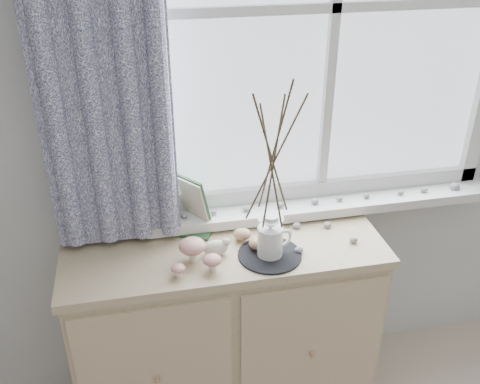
{
  "coord_description": "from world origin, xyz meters",
  "views": [
    {
      "loc": [
        -0.43,
        0.13,
        1.99
      ],
      "look_at": [
        -0.1,
        1.7,
        1.1
      ],
      "focal_mm": 40.0,
      "sensor_mm": 36.0,
      "label": 1
    }
  ],
  "objects_px": {
    "sideboard": "(226,331)",
    "toadstool_cluster": "(195,252)",
    "twig_pitcher": "(273,156)",
    "botanical_book": "(175,208)"
  },
  "relations": [
    {
      "from": "botanical_book",
      "to": "sideboard",
      "type": "bearing_deg",
      "value": -10.92
    },
    {
      "from": "toadstool_cluster",
      "to": "twig_pitcher",
      "type": "relative_size",
      "value": 0.26
    },
    {
      "from": "sideboard",
      "to": "toadstool_cluster",
      "type": "height_order",
      "value": "toadstool_cluster"
    },
    {
      "from": "toadstool_cluster",
      "to": "twig_pitcher",
      "type": "distance_m",
      "value": 0.44
    },
    {
      "from": "toadstool_cluster",
      "to": "twig_pitcher",
      "type": "bearing_deg",
      "value": -0.6
    },
    {
      "from": "sideboard",
      "to": "toadstool_cluster",
      "type": "xyz_separation_m",
      "value": [
        -0.12,
        -0.09,
        0.48
      ]
    },
    {
      "from": "toadstool_cluster",
      "to": "twig_pitcher",
      "type": "xyz_separation_m",
      "value": [
        0.27,
        -0.0,
        0.35
      ]
    },
    {
      "from": "toadstool_cluster",
      "to": "twig_pitcher",
      "type": "height_order",
      "value": "twig_pitcher"
    },
    {
      "from": "toadstool_cluster",
      "to": "sideboard",
      "type": "bearing_deg",
      "value": 36.97
    },
    {
      "from": "sideboard",
      "to": "botanical_book",
      "type": "bearing_deg",
      "value": 144.26
    }
  ]
}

